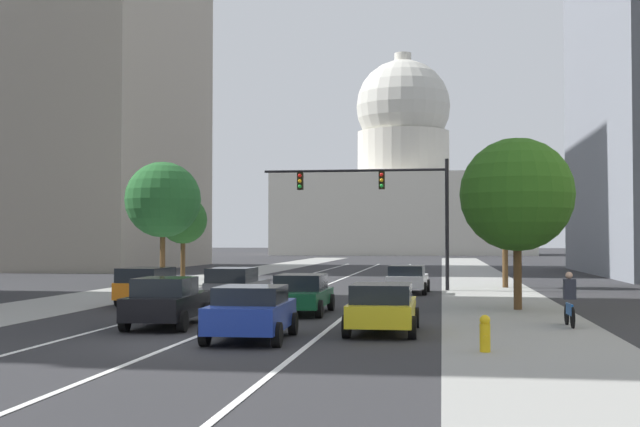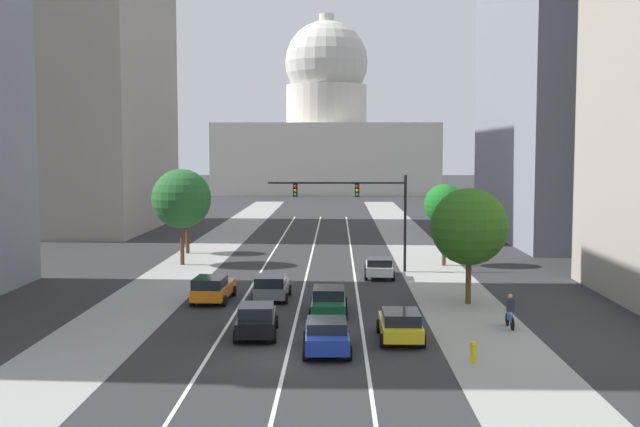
{
  "view_description": "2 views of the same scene",
  "coord_description": "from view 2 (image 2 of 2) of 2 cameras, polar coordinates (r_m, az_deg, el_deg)",
  "views": [
    {
      "loc": [
        6.82,
        -20.85,
        2.74
      ],
      "look_at": [
        -0.25,
        27.14,
        4.25
      ],
      "focal_mm": 46.47,
      "sensor_mm": 36.0,
      "label": 1
    },
    {
      "loc": [
        2.12,
        -32.42,
        8.88
      ],
      "look_at": [
        0.88,
        25.64,
        4.11
      ],
      "focal_mm": 43.71,
      "sensor_mm": 36.0,
      "label": 2
    }
  ],
  "objects": [
    {
      "name": "car_white",
      "position": [
        54.35,
        4.36,
        -3.92
      ],
      "size": [
        2.19,
        4.25,
        1.43
      ],
      "rotation": [
        0.0,
        0.0,
        1.53
      ],
      "color": "silver",
      "rests_on": "ground"
    },
    {
      "name": "street_tree_mid_left",
      "position": [
        60.69,
        -10.1,
        1.07
      ],
      "size": [
        4.57,
        4.57,
        7.41
      ],
      "color": "#51381E",
      "rests_on": "ground"
    },
    {
      "name": "traffic_signal_mast",
      "position": [
        56.49,
        3.03,
        0.87
      ],
      "size": [
        10.08,
        0.39,
        7.06
      ],
      "color": "black",
      "rests_on": "ground"
    },
    {
      "name": "street_tree_near_left",
      "position": [
        67.45,
        -9.7,
        0.52
      ],
      "size": [
        3.28,
        3.28,
        5.71
      ],
      "color": "#51381E",
      "rests_on": "ground"
    },
    {
      "name": "car_green",
      "position": [
        42.33,
        0.64,
        -6.37
      ],
      "size": [
        2.03,
        4.53,
        1.45
      ],
      "rotation": [
        0.0,
        0.0,
        1.57
      ],
      "color": "#14512D",
      "rests_on": "ground"
    },
    {
      "name": "car_blue",
      "position": [
        34.5,
        0.5,
        -8.88
      ],
      "size": [
        2.19,
        4.06,
        1.47
      ],
      "rotation": [
        0.0,
        0.0,
        1.6
      ],
      "color": "#1E389E",
      "rests_on": "ground"
    },
    {
      "name": "lane_stripe_center",
      "position": [
        58.14,
        -0.88,
        -4.08
      ],
      "size": [
        0.16,
        90.0,
        0.01
      ],
      "primitive_type": "cube",
      "color": "white",
      "rests_on": "ground"
    },
    {
      "name": "sidewalk_right",
      "position": [
        68.37,
        7.21,
        -2.8
      ],
      "size": [
        4.89,
        130.0,
        0.01
      ],
      "primitive_type": "cube",
      "color": "gray",
      "rests_on": "ground"
    },
    {
      "name": "lane_stripe_left",
      "position": [
        58.36,
        -4.22,
        -4.06
      ],
      "size": [
        0.16,
        90.0,
        0.01
      ],
      "primitive_type": "cube",
      "color": "white",
      "rests_on": "ground"
    },
    {
      "name": "ground_plane",
      "position": [
        72.99,
        -0.45,
        -2.29
      ],
      "size": [
        400.0,
        400.0,
        0.0
      ],
      "primitive_type": "plane",
      "color": "#2B2B2D"
    },
    {
      "name": "street_tree_near_right",
      "position": [
        45.4,
        10.87,
        -0.95
      ],
      "size": [
        4.44,
        4.44,
        6.71
      ],
      "color": "#51381E",
      "rests_on": "ground"
    },
    {
      "name": "office_tower_far_left",
      "position": [
        92.64,
        -16.85,
        12.84
      ],
      "size": [
        15.6,
        27.13,
        44.57
      ],
      "color": "#9E9384",
      "rests_on": "ground"
    },
    {
      "name": "lane_stripe_right",
      "position": [
        58.11,
        2.48,
        -4.09
      ],
      "size": [
        0.16,
        90.0,
        0.01
      ],
      "primitive_type": "cube",
      "color": "white",
      "rests_on": "ground"
    },
    {
      "name": "fire_hydrant",
      "position": [
        33.61,
        11.16,
        -9.9
      ],
      "size": [
        0.26,
        0.35,
        0.91
      ],
      "color": "yellow",
      "rests_on": "ground"
    },
    {
      "name": "cyclist",
      "position": [
        40.12,
        13.75,
        -6.99
      ],
      "size": [
        0.37,
        1.7,
        1.72
      ],
      "rotation": [
        0.0,
        0.0,
        1.6
      ],
      "color": "black",
      "rests_on": "ground"
    },
    {
      "name": "capitol_building",
      "position": [
        160.58,
        0.47,
        6.02
      ],
      "size": [
        44.68,
        22.85,
        36.32
      ],
      "color": "beige",
      "rests_on": "ground"
    },
    {
      "name": "car_gray",
      "position": [
        46.22,
        -3.55,
        -5.36
      ],
      "size": [
        2.11,
        4.13,
        1.57
      ],
      "rotation": [
        0.0,
        0.0,
        1.56
      ],
      "color": "slate",
      "rests_on": "ground"
    },
    {
      "name": "car_black",
      "position": [
        37.61,
        -4.67,
        -7.74
      ],
      "size": [
        2.15,
        4.5,
        1.55
      ],
      "rotation": [
        0.0,
        0.0,
        1.62
      ],
      "color": "black",
      "rests_on": "ground"
    },
    {
      "name": "sidewalk_left",
      "position": [
        68.94,
        -8.28,
        -2.75
      ],
      "size": [
        4.89,
        130.0,
        0.01
      ],
      "primitive_type": "cube",
      "color": "gray",
      "rests_on": "ground"
    },
    {
      "name": "street_tree_far_right",
      "position": [
        60.18,
        9.1,
        0.62
      ],
      "size": [
        3.13,
        3.13,
        6.26
      ],
      "color": "#51381E",
      "rests_on": "ground"
    },
    {
      "name": "car_yellow",
      "position": [
        36.77,
        5.9,
        -8.07
      ],
      "size": [
        2.04,
        4.29,
        1.46
      ],
      "rotation": [
        0.0,
        0.0,
        1.57
      ],
      "color": "yellow",
      "rests_on": "ground"
    },
    {
      "name": "car_orange",
      "position": [
        46.06,
        -7.86,
        -5.43
      ],
      "size": [
        2.22,
        4.71,
        1.58
      ],
      "rotation": [
        0.0,
        0.0,
        1.52
      ],
      "color": "orange",
      "rests_on": "ground"
    }
  ]
}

